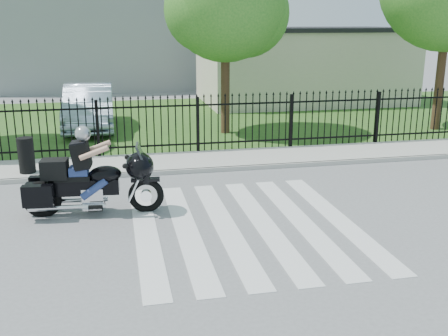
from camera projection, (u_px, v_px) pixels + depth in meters
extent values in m
plane|color=slate|center=(245.00, 225.00, 10.68)|extent=(120.00, 120.00, 0.00)
cube|color=#ADAAA3|center=(204.00, 161.00, 15.37)|extent=(40.00, 2.00, 0.12)
cube|color=#ADAAA3|center=(210.00, 170.00, 14.43)|extent=(40.00, 0.12, 0.12)
cube|color=#27541D|center=(176.00, 120.00, 21.98)|extent=(40.00, 12.00, 0.02)
cube|color=black|center=(198.00, 144.00, 16.24)|extent=(26.00, 0.04, 0.05)
cube|color=black|center=(198.00, 105.00, 15.91)|extent=(26.00, 0.04, 0.05)
cylinder|color=#382316|center=(225.00, 77.00, 18.89)|extent=(0.32, 0.32, 4.16)
sphere|color=#2A7020|center=(225.00, 1.00, 18.18)|extent=(4.20, 4.20, 4.20)
cylinder|color=#382316|center=(441.00, 66.00, 19.44)|extent=(0.32, 0.32, 4.80)
cube|color=beige|center=(302.00, 67.00, 26.66)|extent=(10.00, 6.00, 3.50)
cube|color=black|center=(304.00, 29.00, 26.16)|extent=(10.20, 6.20, 0.20)
torus|color=black|center=(146.00, 195.00, 11.36)|extent=(0.78, 0.21, 0.77)
torus|color=black|center=(42.00, 199.00, 11.11)|extent=(0.83, 0.24, 0.82)
cube|color=black|center=(85.00, 187.00, 11.15)|extent=(1.48, 0.40, 0.34)
ellipsoid|color=black|center=(105.00, 174.00, 11.13)|extent=(0.73, 0.51, 0.37)
cube|color=black|center=(73.00, 178.00, 11.06)|extent=(0.76, 0.42, 0.11)
cube|color=silver|center=(93.00, 195.00, 11.22)|extent=(0.48, 0.37, 0.34)
ellipsoid|color=black|center=(140.00, 166.00, 11.17)|extent=(0.67, 0.86, 0.61)
cube|color=black|center=(55.00, 169.00, 10.97)|extent=(0.57, 0.47, 0.40)
cube|color=navy|center=(79.00, 171.00, 11.04)|extent=(0.41, 0.37, 0.20)
sphere|color=#A6AAAE|center=(83.00, 134.00, 10.84)|extent=(0.33, 0.33, 0.33)
imported|color=#A3B6CD|center=(89.00, 107.00, 19.92)|extent=(1.83, 5.13, 1.69)
cylinder|color=black|center=(26.00, 155.00, 13.85)|extent=(0.46, 0.46, 0.95)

